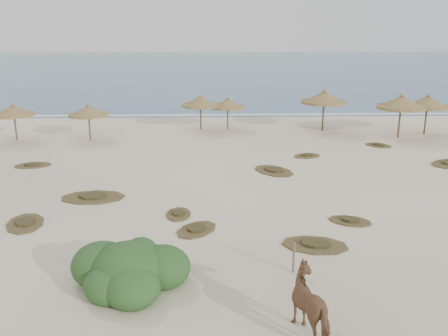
{
  "coord_description": "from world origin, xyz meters",
  "views": [
    {
      "loc": [
        -2.15,
        -17.85,
        7.87
      ],
      "look_at": [
        -1.4,
        5.0,
        1.21
      ],
      "focal_mm": 40.0,
      "sensor_mm": 36.0,
      "label": 1
    }
  ],
  "objects_px": {
    "bush": "(129,271)",
    "horse": "(314,304)",
    "palapa_1": "(88,111)",
    "palapa_0": "(14,111)"
  },
  "relations": [
    {
      "from": "bush",
      "to": "horse",
      "type": "bearing_deg",
      "value": -26.49
    },
    {
      "from": "horse",
      "to": "bush",
      "type": "height_order",
      "value": "horse"
    },
    {
      "from": "palapa_1",
      "to": "horse",
      "type": "xyz_separation_m",
      "value": [
        10.97,
        -23.09,
        -1.14
      ]
    },
    {
      "from": "palapa_1",
      "to": "bush",
      "type": "height_order",
      "value": "palapa_1"
    },
    {
      "from": "palapa_1",
      "to": "horse",
      "type": "relative_size",
      "value": 1.76
    },
    {
      "from": "horse",
      "to": "palapa_0",
      "type": "bearing_deg",
      "value": -75.15
    },
    {
      "from": "palapa_1",
      "to": "bush",
      "type": "xyz_separation_m",
      "value": [
        5.79,
        -20.51,
        -1.45
      ]
    },
    {
      "from": "palapa_0",
      "to": "bush",
      "type": "distance_m",
      "value": 23.28
    },
    {
      "from": "palapa_1",
      "to": "bush",
      "type": "relative_size",
      "value": 0.95
    },
    {
      "from": "palapa_0",
      "to": "palapa_1",
      "type": "bearing_deg",
      "value": -0.04
    }
  ]
}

